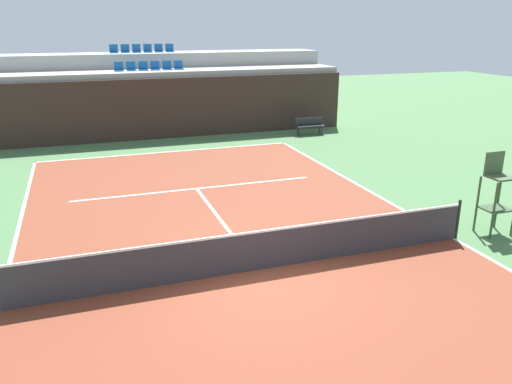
{
  "coord_description": "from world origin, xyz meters",
  "views": [
    {
      "loc": [
        -3.52,
        -9.99,
        5.41
      ],
      "look_at": [
        0.63,
        2.0,
        1.2
      ],
      "focal_mm": 35.88,
      "sensor_mm": 36.0,
      "label": 1
    }
  ],
  "objects": [
    {
      "name": "sideline_right",
      "position": [
        5.45,
        0.0,
        0.01
      ],
      "size": [
        0.1,
        24.0,
        0.0
      ],
      "primitive_type": "cube",
      "color": "white",
      "rests_on": "court_surface"
    },
    {
      "name": "stands_tier_lower",
      "position": [
        0.0,
        16.29,
        1.58
      ],
      "size": [
        19.51,
        2.4,
        3.16
      ],
      "primitive_type": "cube",
      "color": "#9E9E99",
      "rests_on": "ground_plane"
    },
    {
      "name": "tennis_net",
      "position": [
        0.0,
        0.0,
        0.51
      ],
      "size": [
        11.08,
        0.08,
        1.07
      ],
      "color": "black",
      "rests_on": "court_surface"
    },
    {
      "name": "stands_tier_upper",
      "position": [
        0.0,
        18.69,
        1.95
      ],
      "size": [
        19.51,
        2.4,
        3.89
      ],
      "primitive_type": "cube",
      "color": "#9E9E99",
      "rests_on": "ground_plane"
    },
    {
      "name": "baseline_far",
      "position": [
        0.0,
        11.95,
        0.01
      ],
      "size": [
        11.0,
        0.1,
        0.0
      ],
      "primitive_type": "cube",
      "color": "white",
      "rests_on": "court_surface"
    },
    {
      "name": "centre_service_line",
      "position": [
        0.0,
        3.2,
        0.01
      ],
      "size": [
        0.1,
        6.4,
        0.0
      ],
      "primitive_type": "cube",
      "color": "white",
      "rests_on": "court_surface"
    },
    {
      "name": "ground_plane",
      "position": [
        0.0,
        0.0,
        0.0
      ],
      "size": [
        80.0,
        80.0,
        0.0
      ],
      "primitive_type": "plane",
      "color": "#477042"
    },
    {
      "name": "back_wall",
      "position": [
        0.0,
        14.94,
        1.45
      ],
      "size": [
        19.51,
        0.3,
        2.9
      ],
      "primitive_type": "cube",
      "color": "#33231E",
      "rests_on": "ground_plane"
    },
    {
      "name": "seating_row_lower",
      "position": [
        -0.0,
        16.38,
        3.29
      ],
      "size": [
        3.39,
        0.44,
        0.44
      ],
      "color": "#145193",
      "rests_on": "stands_tier_lower"
    },
    {
      "name": "player_bench",
      "position": [
        7.42,
        13.3,
        0.51
      ],
      "size": [
        1.5,
        0.4,
        0.85
      ],
      "color": "#232328",
      "rests_on": "ground_plane"
    },
    {
      "name": "umpire_chair",
      "position": [
        6.7,
        0.06,
        1.19
      ],
      "size": [
        0.76,
        0.66,
        2.2
      ],
      "color": "#334C2D",
      "rests_on": "ground_plane"
    },
    {
      "name": "service_line_far",
      "position": [
        0.0,
        6.4,
        0.01
      ],
      "size": [
        8.26,
        0.1,
        0.0
      ],
      "primitive_type": "cube",
      "color": "white",
      "rests_on": "court_surface"
    },
    {
      "name": "court_surface",
      "position": [
        0.0,
        0.0,
        0.01
      ],
      "size": [
        11.0,
        24.0,
        0.01
      ],
      "primitive_type": "cube",
      "color": "brown",
      "rests_on": "ground_plane"
    },
    {
      "name": "seating_row_upper",
      "position": [
        -0.0,
        18.78,
        4.02
      ],
      "size": [
        3.39,
        0.44,
        0.44
      ],
      "color": "#145193",
      "rests_on": "stands_tier_upper"
    }
  ]
}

